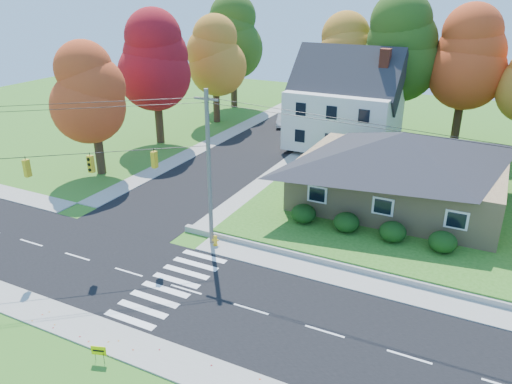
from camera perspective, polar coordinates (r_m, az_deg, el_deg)
ground at (r=28.14m, az=-7.99°, el=-11.01°), size 120.00×120.00×0.00m
road_main at (r=28.13m, az=-7.99°, el=-11.00°), size 90.00×8.00×0.02m
road_cross at (r=52.35m, az=0.68°, el=5.47°), size 8.00×44.00×0.02m
sidewalk_north at (r=31.71m, az=-2.92°, el=-6.54°), size 90.00×2.00×0.08m
sidewalk_south at (r=25.01m, az=-14.66°, el=-16.41°), size 90.00×2.00×0.08m
lawn at (r=42.83m, az=23.64°, el=-0.18°), size 30.00×30.00×0.50m
ranch_house at (r=37.53m, az=16.21°, el=2.72°), size 14.60×10.60×5.40m
colonial_house at (r=50.18m, az=10.14°, el=9.77°), size 10.40×8.40×9.60m
hedge_row at (r=32.80m, az=12.80°, el=-3.91°), size 10.70×1.70×1.27m
traffic_infrastructure at (r=26.76m, az=-7.23°, el=-0.29°), size 38.10×10.66×10.00m
tree_lot_0 at (r=55.77m, az=10.22°, el=14.93°), size 6.72×6.72×12.51m
tree_lot_1 at (r=53.25m, az=16.39°, el=15.46°), size 7.84×7.84×14.60m
tree_lot_2 at (r=53.54m, az=22.99°, el=13.95°), size 7.28×7.28×13.56m
tree_west_0 at (r=44.48m, az=-18.26°, el=10.75°), size 6.16×6.16×11.47m
tree_west_1 at (r=52.36m, az=-11.51°, el=14.52°), size 7.28×7.28×13.56m
tree_west_2 at (r=60.07m, az=-4.71°, el=15.25°), size 6.72×6.72×12.51m
tree_west_3 at (r=67.80m, az=-2.63°, el=17.26°), size 7.84×7.84×14.60m
white_car at (r=59.61m, az=3.28°, el=8.31°), size 2.75×4.65×1.45m
fire_hydrant at (r=32.04m, az=-4.66°, el=-5.60°), size 0.44×0.34×0.77m
yard_sign at (r=24.00m, az=-17.54°, el=-16.93°), size 0.66×0.24×0.86m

